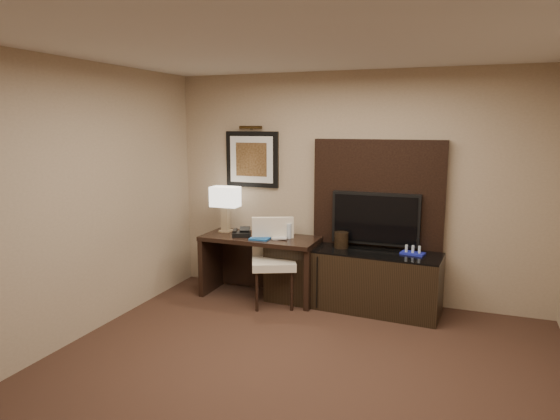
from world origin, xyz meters
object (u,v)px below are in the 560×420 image
at_px(ice_bucket, 341,240).
at_px(desk, 260,267).
at_px(desk_chair, 274,262).
at_px(tv, 376,219).
at_px(credenza, 351,278).
at_px(water_bottle, 289,231).
at_px(desk_phone, 242,232).
at_px(minibar_tray, 413,250).
at_px(table_lamp, 225,209).

bearing_deg(ice_bucket, desk, -175.19).
height_order(desk, desk_chair, desk_chair).
distance_m(tv, ice_bucket, 0.46).
bearing_deg(desk, ice_bucket, 6.02).
height_order(credenza, water_bottle, water_bottle).
distance_m(desk_chair, desk_phone, 0.57).
distance_m(desk_chair, ice_bucket, 0.82).
relative_size(desk_chair, water_bottle, 5.84).
distance_m(desk, water_bottle, 0.59).
bearing_deg(water_bottle, minibar_tray, 1.35).
bearing_deg(desk_phone, credenza, -14.69).
bearing_deg(desk, desk_phone, -164.25).
xyz_separation_m(desk, tv, (1.34, 0.24, 0.64)).
xyz_separation_m(water_bottle, ice_bucket, (0.62, 0.05, -0.07)).
bearing_deg(minibar_tray, credenza, -178.37).
bearing_deg(desk, water_bottle, 6.88).
distance_m(desk, ice_bucket, 1.06).
relative_size(credenza, table_lamp, 3.43).
height_order(desk_chair, table_lamp, table_lamp).
bearing_deg(credenza, desk_chair, -159.44).
relative_size(desk, desk_chair, 1.37).
height_order(desk_phone, minibar_tray, desk_phone).
height_order(desk, minibar_tray, minibar_tray).
height_order(desk_chair, ice_bucket, desk_chair).
bearing_deg(desk_phone, minibar_tray, -15.67).
height_order(tv, ice_bucket, tv).
bearing_deg(table_lamp, credenza, -2.03).
bearing_deg(minibar_tray, tv, 159.03).
bearing_deg(ice_bucket, table_lamp, 179.03).
relative_size(desk, ice_bucket, 7.69).
height_order(desk, credenza, desk).
bearing_deg(desk_phone, water_bottle, -10.17).
bearing_deg(desk_phone, table_lamp, 131.75).
bearing_deg(desk_phone, desk_chair, -36.98).
bearing_deg(ice_bucket, water_bottle, -175.69).
bearing_deg(table_lamp, ice_bucket, -0.97).
bearing_deg(water_bottle, desk, -174.32).
xyz_separation_m(tv, desk_chair, (-1.08, -0.45, -0.51)).
bearing_deg(ice_bucket, minibar_tray, -0.95).
relative_size(tv, desk_chair, 0.97).
bearing_deg(tv, water_bottle, -168.22).
bearing_deg(desk, desk_chair, -38.03).
height_order(credenza, tv, tv).
distance_m(desk_phone, water_bottle, 0.58).
relative_size(desk, credenza, 0.71).
xyz_separation_m(desk_chair, table_lamp, (-0.77, 0.32, 0.53)).
bearing_deg(ice_bucket, credenza, -13.60).
height_order(tv, desk_phone, tv).
relative_size(tv, minibar_tray, 3.99).
distance_m(desk, minibar_tray, 1.82).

